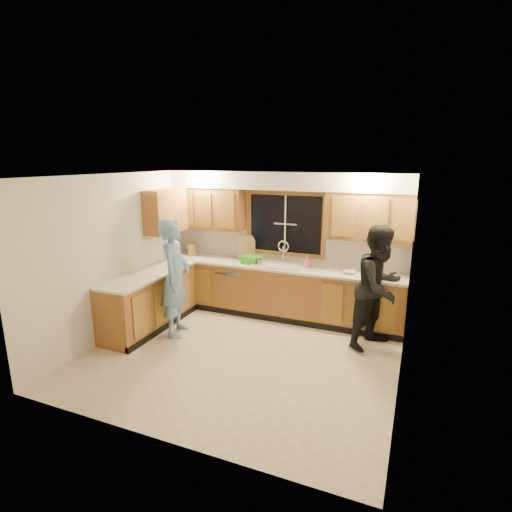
{
  "coord_description": "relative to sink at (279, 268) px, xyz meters",
  "views": [
    {
      "loc": [
        2.16,
        -4.69,
        2.71
      ],
      "look_at": [
        -0.04,
        0.65,
        1.3
      ],
      "focal_mm": 28.0,
      "sensor_mm": 36.0,
      "label": 1
    }
  ],
  "objects": [
    {
      "name": "can_left",
      "position": [
        -0.33,
        -0.16,
        0.12
      ],
      "size": [
        0.07,
        0.07,
        0.13
      ],
      "primitive_type": "cylinder",
      "rotation": [
        0.0,
        0.0,
        0.03
      ],
      "color": "beige",
      "rests_on": "countertop_back"
    },
    {
      "name": "dishwasher",
      "position": [
        -0.85,
        -0.01,
        -0.45
      ],
      "size": [
        0.6,
        0.56,
        0.82
      ],
      "primitive_type": "cube",
      "color": "white",
      "rests_on": "floor"
    },
    {
      "name": "countertop_back",
      "position": [
        0.0,
        -0.02,
        0.04
      ],
      "size": [
        4.2,
        0.63,
        0.04
      ],
      "primitive_type": "cube",
      "color": "beige",
      "rests_on": "base_cabinets_back"
    },
    {
      "name": "man",
      "position": [
        -1.25,
        -1.3,
        0.05
      ],
      "size": [
        0.61,
        0.77,
        1.84
      ],
      "primitive_type": "imported",
      "rotation": [
        0.0,
        0.0,
        1.85
      ],
      "color": "#6E9AD0",
      "rests_on": "floor"
    },
    {
      "name": "wall_back",
      "position": [
        0.0,
        0.3,
        0.39
      ],
      "size": [
        4.2,
        0.0,
        4.2
      ],
      "primitive_type": "plane",
      "rotation": [
        1.57,
        0.0,
        0.0
      ],
      "color": "silver",
      "rests_on": "ground"
    },
    {
      "name": "window_frame",
      "position": [
        0.0,
        0.29,
        0.74
      ],
      "size": [
        1.44,
        0.03,
        1.14
      ],
      "color": "black",
      "rests_on": "wall_back"
    },
    {
      "name": "ceiling",
      "position": [
        0.0,
        -1.6,
        1.64
      ],
      "size": [
        4.2,
        4.2,
        0.0
      ],
      "primitive_type": "plane",
      "rotation": [
        3.14,
        0.0,
        0.0
      ],
      "color": "white"
    },
    {
      "name": "upper_cabinets_return",
      "position": [
        -1.94,
        -0.48,
        0.96
      ],
      "size": [
        0.33,
        0.9,
        0.75
      ],
      "primitive_type": "cube",
      "color": "#955C2B",
      "rests_on": "wall_left"
    },
    {
      "name": "upper_cabinets_left",
      "position": [
        -1.43,
        0.13,
        0.96
      ],
      "size": [
        1.35,
        0.33,
        0.75
      ],
      "primitive_type": "cube",
      "color": "#955C2B",
      "rests_on": "wall_back"
    },
    {
      "name": "woman",
      "position": [
        1.72,
        -0.55,
        0.04
      ],
      "size": [
        1.04,
        1.11,
        1.82
      ],
      "primitive_type": "imported",
      "rotation": [
        0.0,
        0.0,
        1.05
      ],
      "color": "black",
      "rests_on": "floor"
    },
    {
      "name": "wall_left",
      "position": [
        -2.1,
        -1.6,
        0.39
      ],
      "size": [
        0.0,
        3.8,
        3.8
      ],
      "primitive_type": "plane",
      "rotation": [
        1.57,
        0.0,
        1.57
      ],
      "color": "silver",
      "rests_on": "ground"
    },
    {
      "name": "base_cabinets_left",
      "position": [
        -1.8,
        -1.25,
        -0.42
      ],
      "size": [
        0.6,
        1.9,
        0.88
      ],
      "primitive_type": "cube",
      "color": "#955C2B",
      "rests_on": "ground"
    },
    {
      "name": "floor",
      "position": [
        0.0,
        -1.6,
        -0.86
      ],
      "size": [
        4.2,
        4.2,
        0.0
      ],
      "primitive_type": "plane",
      "color": "beige",
      "rests_on": "ground"
    },
    {
      "name": "dish_crate",
      "position": [
        -0.5,
        -0.06,
        0.12
      ],
      "size": [
        0.31,
        0.29,
        0.13
      ],
      "primitive_type": "cube",
      "rotation": [
        0.0,
        0.0,
        -0.09
      ],
      "color": "green",
      "rests_on": "countertop_back"
    },
    {
      "name": "knife_block",
      "position": [
        -1.78,
        0.05,
        0.17
      ],
      "size": [
        0.17,
        0.16,
        0.23
      ],
      "primitive_type": "cube",
      "rotation": [
        0.0,
        0.0,
        0.66
      ],
      "color": "olive",
      "rests_on": "countertop_back"
    },
    {
      "name": "upper_cabinets_right",
      "position": [
        1.43,
        0.13,
        0.96
      ],
      "size": [
        1.35,
        0.33,
        0.75
      ],
      "primitive_type": "cube",
      "color": "#955C2B",
      "rests_on": "wall_back"
    },
    {
      "name": "bowl",
      "position": [
        1.2,
        -0.04,
        0.08
      ],
      "size": [
        0.2,
        0.2,
        0.05
      ],
      "primitive_type": "imported",
      "rotation": [
        0.0,
        0.0,
        -0.02
      ],
      "color": "silver",
      "rests_on": "countertop_back"
    },
    {
      "name": "soffit",
      "position": [
        0.0,
        0.12,
        1.49
      ],
      "size": [
        4.2,
        0.35,
        0.3
      ],
      "primitive_type": "cube",
      "color": "white",
      "rests_on": "wall_back"
    },
    {
      "name": "countertop_left",
      "position": [
        -1.79,
        -1.25,
        0.04
      ],
      "size": [
        0.63,
        1.9,
        0.04
      ],
      "primitive_type": "cube",
      "color": "beige",
      "rests_on": "base_cabinets_left"
    },
    {
      "name": "sink",
      "position": [
        0.0,
        0.0,
        0.0
      ],
      "size": [
        0.86,
        0.52,
        0.57
      ],
      "color": "silver",
      "rests_on": "countertop_back"
    },
    {
      "name": "stove",
      "position": [
        -1.8,
        -1.82,
        -0.41
      ],
      "size": [
        0.58,
        0.75,
        0.9
      ],
      "primitive_type": "cube",
      "color": "white",
      "rests_on": "floor"
    },
    {
      "name": "wall_right",
      "position": [
        2.1,
        -1.6,
        0.39
      ],
      "size": [
        0.0,
        3.8,
        3.8
      ],
      "primitive_type": "plane",
      "rotation": [
        1.57,
        0.0,
        -1.57
      ],
      "color": "silver",
      "rests_on": "ground"
    },
    {
      "name": "soap_bottle",
      "position": [
        0.47,
        0.07,
        0.16
      ],
      "size": [
        0.1,
        0.1,
        0.21
      ],
      "primitive_type": "imported",
      "rotation": [
        0.0,
        0.0,
        -0.11
      ],
      "color": "#E65787",
      "rests_on": "countertop_back"
    },
    {
      "name": "can_right",
      "position": [
        -0.26,
        -0.19,
        0.12
      ],
      "size": [
        0.09,
        0.09,
        0.12
      ],
      "primitive_type": "cylinder",
      "rotation": [
        0.0,
        0.0,
        0.4
      ],
      "color": "beige",
      "rests_on": "countertop_back"
    },
    {
      "name": "cutting_board",
      "position": [
        -0.72,
        0.22,
        0.27
      ],
      "size": [
        0.34,
        0.21,
        0.42
      ],
      "primitive_type": "cube",
      "rotation": [
        -0.21,
        0.0,
        0.35
      ],
      "color": "tan",
      "rests_on": "countertop_back"
    },
    {
      "name": "base_cabinets_back",
      "position": [
        0.0,
        -0.0,
        -0.42
      ],
      "size": [
        4.2,
        0.6,
        0.88
      ],
      "primitive_type": "cube",
      "color": "#955C2B",
      "rests_on": "ground"
    }
  ]
}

